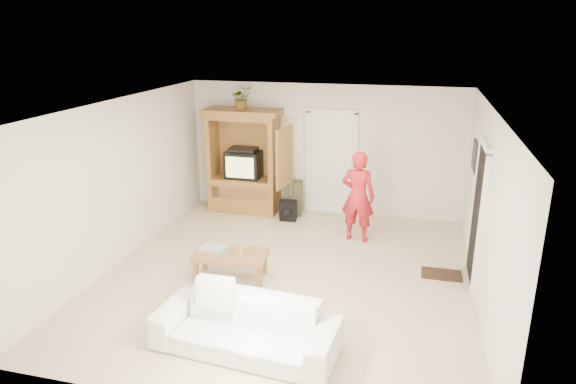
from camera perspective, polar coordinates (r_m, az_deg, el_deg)
name	(u,v)px	position (r m, az deg, el deg)	size (l,w,h in m)	color
floor	(287,275)	(8.00, -0.06, -9.23)	(6.00, 6.00, 0.00)	tan
ceiling	(287,106)	(7.20, -0.06, 9.51)	(6.00, 6.00, 0.00)	white
wall_back	(325,150)	(10.33, 4.09, 4.72)	(5.50, 5.50, 0.00)	silver
wall_front	(207,294)	(4.89, -9.00, -11.14)	(5.50, 5.50, 0.00)	silver
wall_left	(120,182)	(8.58, -18.16, 1.08)	(6.00, 6.00, 0.00)	silver
wall_right	(486,211)	(7.35, 21.19, -2.01)	(6.00, 6.00, 0.00)	silver
armoire	(245,168)	(10.49, -4.80, 2.71)	(1.82, 1.14, 2.10)	olive
door_back	(331,164)	(10.34, 4.84, 3.12)	(0.85, 0.05, 2.04)	white
doorway_right	(478,215)	(8.00, 20.35, -2.45)	(0.05, 0.90, 2.04)	black
framed_picture	(475,156)	(9.09, 20.04, 3.77)	(0.03, 0.60, 0.48)	black
doormat	(441,274)	(8.35, 16.67, -8.75)	(0.60, 0.40, 0.02)	#382316
plant	(241,98)	(10.19, -5.20, 10.36)	(0.40, 0.35, 0.45)	#4C7238
man	(358,196)	(9.07, 7.78, -0.49)	(0.59, 0.39, 1.63)	red
sofa	(246,327)	(6.21, -4.70, -14.67)	(2.15, 0.84, 0.63)	white
coffee_table	(231,256)	(7.82, -6.41, -7.13)	(1.16, 0.72, 0.41)	olive
towel	(213,249)	(7.88, -8.34, -6.28)	(0.38, 0.28, 0.08)	#E34B58
candle	(241,250)	(7.77, -5.27, -6.43)	(0.08, 0.08, 0.10)	tan
backpack_black	(288,211)	(10.06, 0.01, -2.12)	(0.33, 0.19, 0.40)	black
backpack_olive	(293,198)	(10.35, 0.51, -0.66)	(0.37, 0.28, 0.71)	#47442B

